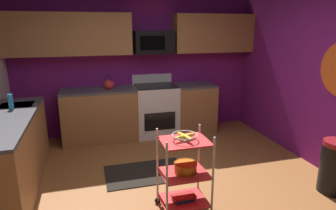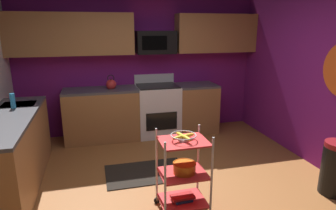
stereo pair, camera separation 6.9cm
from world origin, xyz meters
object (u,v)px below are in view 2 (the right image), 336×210
at_px(dish_soap_bottle, 13,101).
at_px(fruit_bowl, 183,136).
at_px(oven_range, 158,109).
at_px(kettle, 111,84).
at_px(microwave, 156,42).
at_px(trash_can, 336,168).
at_px(mixing_bowl_large, 184,167).
at_px(book_stack, 183,198).
at_px(rolling_cart, 183,173).

bearing_deg(dish_soap_bottle, fruit_bowl, -37.06).
xyz_separation_m(oven_range, kettle, (-0.83, -0.00, 0.52)).
relative_size(microwave, trash_can, 1.06).
distance_m(oven_range, mixing_bowl_large, 2.44).
bearing_deg(book_stack, rolling_cart, -90.00).
bearing_deg(oven_range, dish_soap_bottle, -156.01).
height_order(rolling_cart, book_stack, rolling_cart).
height_order(fruit_bowl, book_stack, fruit_bowl).
bearing_deg(trash_can, kettle, 134.02).
bearing_deg(mixing_bowl_large, rolling_cart, 180.00).
xyz_separation_m(rolling_cart, book_stack, (0.00, 0.00, -0.30)).
relative_size(rolling_cart, book_stack, 3.45).
distance_m(oven_range, rolling_cart, 2.44).
relative_size(oven_range, book_stack, 4.15).
bearing_deg(fruit_bowl, dish_soap_bottle, 142.94).
bearing_deg(kettle, oven_range, 0.27).
xyz_separation_m(oven_range, trash_can, (1.63, -2.55, -0.15)).
distance_m(mixing_bowl_large, kettle, 2.53).
height_order(kettle, dish_soap_bottle, kettle).
bearing_deg(book_stack, microwave, 84.15).
xyz_separation_m(kettle, trash_can, (2.46, -2.54, -0.67)).
height_order(microwave, book_stack, microwave).
distance_m(microwave, trash_can, 3.40).
bearing_deg(mixing_bowl_large, dish_soap_bottle, 143.17).
distance_m(book_stack, kettle, 2.62).
xyz_separation_m(mixing_bowl_large, kettle, (-0.58, 2.42, 0.48)).
bearing_deg(trash_can, dish_soap_bottle, 157.53).
distance_m(microwave, dish_soap_bottle, 2.53).
height_order(rolling_cart, kettle, kettle).
height_order(oven_range, book_stack, oven_range).
bearing_deg(kettle, fruit_bowl, -76.78).
bearing_deg(oven_range, fruit_bowl, -96.11).
height_order(microwave, mixing_bowl_large, microwave).
height_order(mixing_bowl_large, trash_can, trash_can).
height_order(oven_range, dish_soap_bottle, dish_soap_bottle).
distance_m(oven_range, trash_can, 3.03).
xyz_separation_m(book_stack, dish_soap_bottle, (-1.92, 1.45, 0.86)).
bearing_deg(oven_range, book_stack, -96.11).
bearing_deg(book_stack, kettle, 103.22).
bearing_deg(mixing_bowl_large, oven_range, 84.26).
relative_size(rolling_cart, kettle, 3.47).
bearing_deg(fruit_bowl, book_stack, 0.00).
xyz_separation_m(fruit_bowl, mixing_bowl_large, (0.02, -0.00, -0.36)).
relative_size(rolling_cart, mixing_bowl_large, 3.63).
height_order(rolling_cart, dish_soap_bottle, dish_soap_bottle).
xyz_separation_m(rolling_cart, fruit_bowl, (-0.00, 0.00, 0.42)).
relative_size(oven_range, dish_soap_bottle, 5.50).
bearing_deg(dish_soap_bottle, rolling_cart, -37.06).
bearing_deg(fruit_bowl, mixing_bowl_large, -0.00).
relative_size(microwave, rolling_cart, 0.77).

